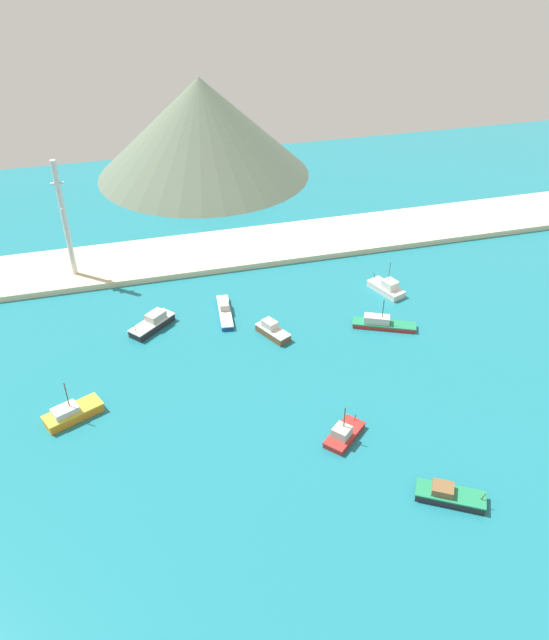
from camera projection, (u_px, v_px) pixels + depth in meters
ground at (319, 556)px, 74.79m from camera, size 260.00×280.00×0.50m
fishing_boat_0 at (449, 495)px, 80.95m from camera, size 9.10×7.09×2.38m
fishing_boat_1 at (72, 413)px, 93.34m from camera, size 9.08×6.43×6.75m
fishing_boat_2 at (225, 311)px, 116.36m from camera, size 3.20×10.81×2.10m
fishing_boat_3 at (344, 434)px, 89.89m from camera, size 7.40×7.01×5.93m
fishing_boat_4 at (387, 288)px, 122.45m from camera, size 5.64×8.25×6.71m
fishing_boat_5 at (153, 323)px, 112.49m from camera, size 8.75×7.99×2.94m
fishing_boat_6 at (272, 331)px, 110.58m from camera, size 5.32×7.14×2.72m
fishing_boat_7 at (382, 323)px, 112.81m from camera, size 11.24×6.94×5.71m
beach_strip at (206, 253)px, 135.10m from camera, size 247.00×17.01×1.20m
hill_central at (202, 127)px, 166.71m from camera, size 57.19×57.19×25.56m
radio_tower at (65, 221)px, 120.34m from camera, size 2.45×1.96×24.49m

